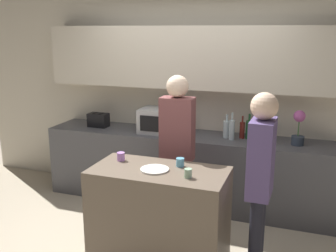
# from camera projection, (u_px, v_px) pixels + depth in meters

# --- Properties ---
(back_wall) EXTENTS (6.40, 0.40, 2.70)m
(back_wall) POSITION_uv_depth(u_px,v_px,m) (193.00, 80.00, 4.93)
(back_wall) COLOR beige
(back_wall) RESTS_ON ground_plane
(back_counter) EXTENTS (3.60, 0.62, 0.89)m
(back_counter) POSITION_uv_depth(u_px,v_px,m) (186.00, 169.00, 4.95)
(back_counter) COLOR #4C4C51
(back_counter) RESTS_ON ground_plane
(kitchen_island) EXTENTS (1.25, 0.62, 0.92)m
(kitchen_island) POSITION_uv_depth(u_px,v_px,m) (159.00, 216.00, 3.67)
(kitchen_island) COLOR brown
(kitchen_island) RESTS_ON ground_plane
(microwave) EXTENTS (0.52, 0.39, 0.30)m
(microwave) POSITION_uv_depth(u_px,v_px,m) (161.00, 121.00, 4.91)
(microwave) COLOR #B7BABC
(microwave) RESTS_ON back_counter
(toaster) EXTENTS (0.26, 0.16, 0.18)m
(toaster) POSITION_uv_depth(u_px,v_px,m) (98.00, 120.00, 5.21)
(toaster) COLOR black
(toaster) RESTS_ON back_counter
(potted_plant) EXTENTS (0.14, 0.14, 0.39)m
(potted_plant) POSITION_uv_depth(u_px,v_px,m) (299.00, 128.00, 4.37)
(potted_plant) COLOR #333D4C
(potted_plant) RESTS_ON back_counter
(bottle_0) EXTENTS (0.08, 0.08, 0.28)m
(bottle_0) POSITION_uv_depth(u_px,v_px,m) (227.00, 129.00, 4.68)
(bottle_0) COLOR silver
(bottle_0) RESTS_ON back_counter
(bottle_1) EXTENTS (0.07, 0.07, 0.32)m
(bottle_1) POSITION_uv_depth(u_px,v_px,m) (232.00, 129.00, 4.59)
(bottle_1) COLOR silver
(bottle_1) RESTS_ON back_counter
(bottle_2) EXTENTS (0.06, 0.06, 0.27)m
(bottle_2) POSITION_uv_depth(u_px,v_px,m) (242.00, 130.00, 4.66)
(bottle_2) COLOR maroon
(bottle_2) RESTS_ON back_counter
(bottle_3) EXTENTS (0.08, 0.08, 0.30)m
(bottle_3) POSITION_uv_depth(u_px,v_px,m) (249.00, 129.00, 4.63)
(bottle_3) COLOR #194723
(bottle_3) RESTS_ON back_counter
(bottle_4) EXTENTS (0.06, 0.06, 0.27)m
(bottle_4) POSITION_uv_depth(u_px,v_px,m) (257.00, 131.00, 4.60)
(bottle_4) COLOR black
(bottle_4) RESTS_ON back_counter
(bottle_5) EXTENTS (0.07, 0.07, 0.27)m
(bottle_5) POSITION_uv_depth(u_px,v_px,m) (262.00, 133.00, 4.52)
(bottle_5) COLOR #472814
(bottle_5) RESTS_ON back_counter
(bottle_6) EXTENTS (0.08, 0.08, 0.28)m
(bottle_6) POSITION_uv_depth(u_px,v_px,m) (270.00, 134.00, 4.45)
(bottle_6) COLOR #472814
(bottle_6) RESTS_ON back_counter
(plate_on_island) EXTENTS (0.26, 0.26, 0.01)m
(plate_on_island) POSITION_uv_depth(u_px,v_px,m) (155.00, 169.00, 3.55)
(plate_on_island) COLOR white
(plate_on_island) RESTS_ON kitchen_island
(cup_0) EXTENTS (0.07, 0.07, 0.08)m
(cup_0) POSITION_uv_depth(u_px,v_px,m) (188.00, 173.00, 3.36)
(cup_0) COLOR #99C19D
(cup_0) RESTS_ON kitchen_island
(cup_1) EXTENTS (0.08, 0.08, 0.08)m
(cup_1) POSITION_uv_depth(u_px,v_px,m) (121.00, 156.00, 3.80)
(cup_1) COLOR #C284E3
(cup_1) RESTS_ON kitchen_island
(cup_2) EXTENTS (0.08, 0.08, 0.08)m
(cup_2) POSITION_uv_depth(u_px,v_px,m) (180.00, 162.00, 3.64)
(cup_2) COLOR #5CA5C6
(cup_2) RESTS_ON kitchen_island
(person_left) EXTENTS (0.34, 0.23, 1.72)m
(person_left) POSITION_uv_depth(u_px,v_px,m) (177.00, 142.00, 4.07)
(person_left) COLOR black
(person_left) RESTS_ON ground_plane
(person_center) EXTENTS (0.22, 0.34, 1.68)m
(person_center) POSITION_uv_depth(u_px,v_px,m) (260.00, 174.00, 3.23)
(person_center) COLOR black
(person_center) RESTS_ON ground_plane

